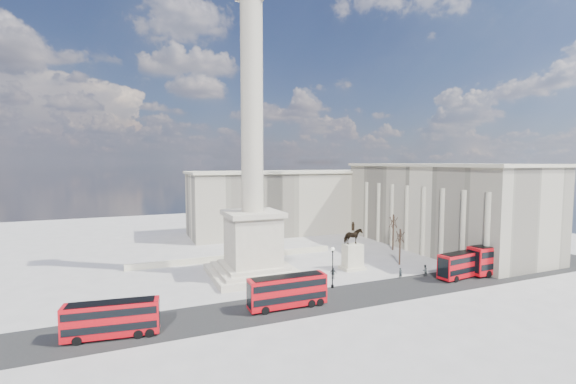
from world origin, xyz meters
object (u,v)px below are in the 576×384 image
at_px(red_bus_a, 113,319).
at_px(pedestrian_walking, 400,273).
at_px(red_bus_d, 499,258).
at_px(victorian_lamp, 333,264).
at_px(nelsons_column, 253,199).
at_px(pedestrian_crossing, 333,273).
at_px(red_bus_c, 464,264).
at_px(pedestrian_standing, 425,270).
at_px(red_bus_b, 288,291).
at_px(equestrian_statue, 353,253).

xyz_separation_m(red_bus_a, pedestrian_walking, (42.39, 5.02, -1.17)).
height_order(red_bus_d, victorian_lamp, victorian_lamp).
bearing_deg(pedestrian_walking, red_bus_a, -170.30).
relative_size(nelsons_column, pedestrian_crossing, 25.99).
distance_m(red_bus_c, pedestrian_standing, 6.43).
xyz_separation_m(red_bus_b, red_bus_d, (39.31, 0.62, 0.41)).
distance_m(red_bus_b, equestrian_statue, 21.40).
xyz_separation_m(nelsons_column, pedestrian_walking, (21.49, -11.17, -12.02)).
height_order(nelsons_column, red_bus_b, nelsons_column).
relative_size(red_bus_a, red_bus_c, 0.93).
bearing_deg(pedestrian_standing, red_bus_c, 147.38).
relative_size(red_bus_b, pedestrian_standing, 5.45).
distance_m(red_bus_a, pedestrian_standing, 47.35).
relative_size(red_bus_d, pedestrian_standing, 6.48).
xyz_separation_m(red_bus_a, pedestrian_standing, (47.11, 4.69, -1.11)).
bearing_deg(nelsons_column, pedestrian_crossing, -32.22).
xyz_separation_m(nelsons_column, pedestrian_crossing, (11.30, -7.12, -11.96)).
height_order(red_bus_d, pedestrian_standing, red_bus_d).
distance_m(red_bus_a, equestrian_statue, 40.39).
relative_size(nelsons_column, pedestrian_walking, 27.85).
height_order(red_bus_a, pedestrian_walking, red_bus_a).
xyz_separation_m(red_bus_c, pedestrian_crossing, (-20.46, 7.36, -1.26)).
xyz_separation_m(red_bus_a, red_bus_c, (52.66, 1.71, 0.15)).
bearing_deg(red_bus_d, pedestrian_crossing, 162.70).
bearing_deg(red_bus_c, nelsons_column, 148.36).
height_order(red_bus_b, red_bus_c, red_bus_c).
height_order(nelsons_column, pedestrian_standing, nelsons_column).
xyz_separation_m(equestrian_statue, pedestrian_standing, (8.84, -8.20, -2.00)).
bearing_deg(nelsons_column, red_bus_d, -20.91).
relative_size(red_bus_a, pedestrian_walking, 5.54).
bearing_deg(equestrian_statue, red_bus_c, -37.83).
bearing_deg(red_bus_b, pedestrian_crossing, 36.97).
bearing_deg(red_bus_d, victorian_lamp, 170.70).
bearing_deg(equestrian_statue, nelsons_column, 169.23).
bearing_deg(victorian_lamp, pedestrian_standing, -2.06).
bearing_deg(red_bus_d, pedestrian_standing, 163.45).
distance_m(red_bus_a, red_bus_b, 20.76).
distance_m(nelsons_column, equestrian_statue, 20.29).
bearing_deg(red_bus_b, red_bus_d, 1.44).
xyz_separation_m(victorian_lamp, pedestrian_crossing, (2.24, 3.76, -2.69)).
relative_size(red_bus_c, victorian_lamp, 1.72).
relative_size(nelsons_column, victorian_lamp, 8.04).
relative_size(red_bus_a, equestrian_statue, 1.17).
relative_size(red_bus_d, equestrian_statue, 1.46).
distance_m(red_bus_b, pedestrian_walking, 22.12).
bearing_deg(red_bus_b, pedestrian_walking, 12.06).
height_order(victorian_lamp, equestrian_statue, equestrian_statue).
xyz_separation_m(nelsons_column, red_bus_c, (31.76, -14.48, -10.70)).
distance_m(victorian_lamp, pedestrian_standing, 17.37).
distance_m(red_bus_d, equestrian_statue, 24.72).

